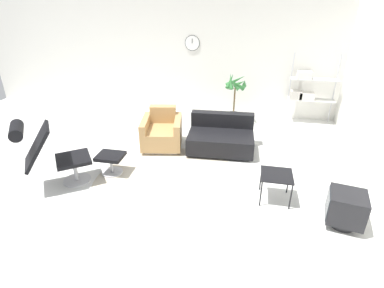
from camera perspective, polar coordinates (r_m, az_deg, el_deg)
The scene contains 11 objects.
ground_plane at distance 5.25m, azimuth -3.93°, elevation -5.38°, with size 12.00×12.00×0.00m, color silver.
wall_back at distance 7.70m, azimuth 2.10°, elevation 16.12°, with size 12.00×0.09×2.80m.
round_rug at distance 4.97m, azimuth -4.35°, elevation -7.37°, with size 2.52×2.52×0.01m.
lounge_chair at distance 5.07m, azimuth -26.00°, elevation -0.85°, with size 1.11×1.01×1.13m.
ottoman at distance 5.29m, azimuth -15.21°, elevation -2.92°, with size 0.44×0.38×0.35m.
armchair_red at distance 6.05m, azimuth -5.70°, elevation 2.10°, with size 0.91×0.97×0.76m.
couch_low at distance 5.94m, azimuth 5.52°, elevation 1.15°, with size 1.30×0.96×0.67m.
side_table at distance 4.55m, azimuth 15.81°, elevation -6.03°, with size 0.45×0.45×0.43m.
crt_television at distance 4.47m, azimuth 27.22°, elevation -10.89°, with size 0.52×0.52×0.49m.
potted_plant at distance 7.14m, azimuth 8.12°, elevation 8.09°, with size 0.51×0.52×1.21m.
shelf_unit at distance 7.56m, azimuth 20.82°, elevation 9.78°, with size 1.06×0.28×1.62m.
Camera 1 is at (1.24, -4.30, 2.74)m, focal length 28.00 mm.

